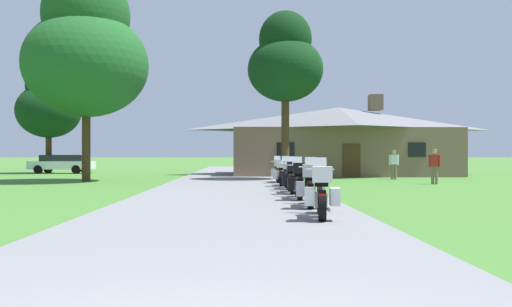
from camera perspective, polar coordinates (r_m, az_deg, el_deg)
ground_plane at (r=23.17m, az=-2.51°, el=-3.64°), size 500.00×500.00×0.00m
asphalt_driveway at (r=21.17m, az=-2.59°, el=-3.89°), size 6.40×80.00×0.06m
motorcycle_red_nearest_to_camera at (r=11.45m, az=7.03°, el=-4.20°), size 0.86×2.08×1.30m
motorcycle_yellow_second_in_row at (r=13.87m, az=5.90°, el=-3.49°), size 0.89×2.08×1.30m
motorcycle_black_third_in_row at (r=16.32m, az=4.64°, el=-2.98°), size 0.77×2.08×1.30m
motorcycle_black_fourth_in_row at (r=18.71m, az=3.86°, el=-2.61°), size 0.73×2.08×1.30m
motorcycle_green_fifth_in_row at (r=21.11m, az=3.39°, el=-2.30°), size 0.66×2.08×1.30m
motorcycle_orange_sixth_in_row at (r=23.26m, az=2.93°, el=-2.12°), size 0.98×2.07×1.30m
motorcycle_red_farthest_in_row at (r=25.90m, az=2.39°, el=-1.92°), size 0.73×2.08×1.30m
stone_lodge at (r=37.84m, az=8.85°, el=1.43°), size 15.56×9.35×5.65m
bystander_white_shirt_near_lodge at (r=31.33m, az=14.58°, el=-0.98°), size 0.54×0.28×1.69m
bystander_red_shirt_beside_signpost at (r=26.86m, az=18.63°, el=-1.12°), size 0.48×0.38×1.69m
tree_left_far at (r=43.37m, az=-21.37°, el=5.02°), size 4.79×4.79×8.45m
tree_left_near at (r=29.85m, az=-17.77°, el=10.53°), size 6.49×6.49×11.20m
tree_by_lodge_front at (r=30.05m, az=3.17°, el=9.87°), size 4.21×4.21×9.43m
parked_white_suv_far_left at (r=42.67m, az=-20.05°, el=-0.98°), size 4.72×2.15×1.40m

